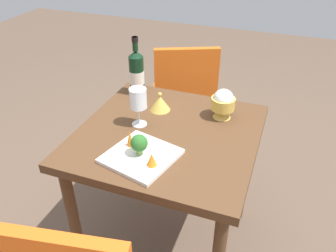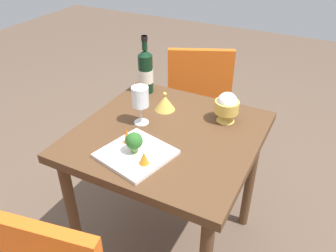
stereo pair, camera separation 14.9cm
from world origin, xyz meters
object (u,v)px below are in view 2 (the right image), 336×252
(rice_bowl, at_px, (227,106))
(carrot_garnish_right, at_px, (144,158))
(rice_bowl_lid, at_px, (165,102))
(carrot_garnish_left, at_px, (127,136))
(wine_glass, at_px, (140,98))
(wine_bottle, at_px, (146,71))
(serving_plate, at_px, (136,154))
(chair_near_window, at_px, (199,92))
(broccoli_floret, at_px, (134,141))

(rice_bowl, xyz_separation_m, carrot_garnish_right, (-0.16, -0.46, -0.03))
(rice_bowl, height_order, carrot_garnish_right, rice_bowl)
(rice_bowl_lid, xyz_separation_m, carrot_garnish_left, (0.00, -0.34, 0.01))
(rice_bowl, relative_size, carrot_garnish_left, 2.03)
(rice_bowl_lid, relative_size, carrot_garnish_left, 1.43)
(rice_bowl, bearing_deg, rice_bowl_lid, -172.86)
(wine_glass, distance_m, carrot_garnish_right, 0.33)
(wine_bottle, relative_size, serving_plate, 1.00)
(chair_near_window, relative_size, serving_plate, 2.81)
(rice_bowl_lid, bearing_deg, wine_bottle, 144.92)
(chair_near_window, xyz_separation_m, serving_plate, (0.14, -0.99, 0.21))
(rice_bowl, height_order, rice_bowl_lid, rice_bowl)
(wine_glass, bearing_deg, serving_plate, -63.95)
(carrot_garnish_left, bearing_deg, rice_bowl_lid, 90.79)
(serving_plate, bearing_deg, wine_bottle, 116.16)
(serving_plate, bearing_deg, carrot_garnish_right, -34.70)
(rice_bowl, distance_m, serving_plate, 0.48)
(broccoli_floret, bearing_deg, carrot_garnish_left, 147.04)
(rice_bowl_lid, distance_m, broccoli_floret, 0.38)
(broccoli_floret, bearing_deg, wine_bottle, 115.66)
(serving_plate, distance_m, carrot_garnish_left, 0.09)
(carrot_garnish_right, bearing_deg, carrot_garnish_left, 146.82)
(broccoli_floret, bearing_deg, rice_bowl, 60.54)
(chair_near_window, distance_m, wine_bottle, 0.59)
(rice_bowl, distance_m, carrot_garnish_left, 0.48)
(rice_bowl_lid, distance_m, serving_plate, 0.38)
(wine_glass, relative_size, rice_bowl_lid, 1.79)
(chair_near_window, distance_m, serving_plate, 1.02)
(rice_bowl, bearing_deg, wine_glass, -149.78)
(rice_bowl, bearing_deg, carrot_garnish_right, -109.38)
(wine_bottle, xyz_separation_m, wine_glass, (0.14, -0.28, 0.01))
(wine_glass, height_order, carrot_garnish_left, wine_glass)
(carrot_garnish_left, height_order, carrot_garnish_right, carrot_garnish_left)
(wine_bottle, height_order, serving_plate, wine_bottle)
(carrot_garnish_left, xyz_separation_m, carrot_garnish_right, (0.13, -0.09, -0.01))
(chair_near_window, xyz_separation_m, rice_bowl_lid, (0.07, -0.61, 0.24))
(wine_glass, bearing_deg, rice_bowl_lid, 76.50)
(rice_bowl, bearing_deg, wine_bottle, 169.59)
(rice_bowl, bearing_deg, carrot_garnish_left, -127.91)
(wine_bottle, xyz_separation_m, carrot_garnish_left, (0.18, -0.46, -0.07))
(carrot_garnish_right, bearing_deg, wine_glass, 123.07)
(broccoli_floret, bearing_deg, carrot_garnish_right, -33.36)
(wine_bottle, distance_m, serving_plate, 0.57)
(broccoli_floret, distance_m, carrot_garnish_left, 0.07)
(wine_glass, height_order, rice_bowl_lid, wine_glass)
(wine_glass, relative_size, serving_plate, 0.59)
(rice_bowl_lid, bearing_deg, carrot_garnish_right, -72.31)
(carrot_garnish_right, bearing_deg, rice_bowl_lid, 107.69)
(chair_near_window, height_order, wine_glass, wine_glass)
(serving_plate, distance_m, broccoli_floret, 0.06)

